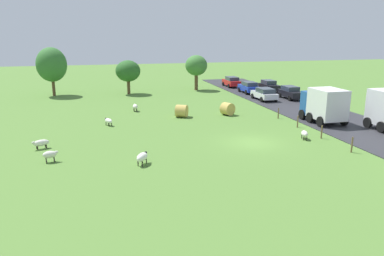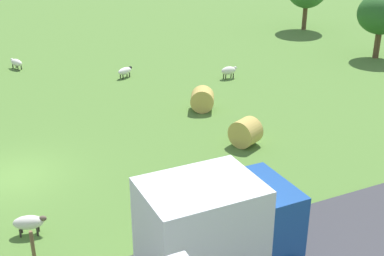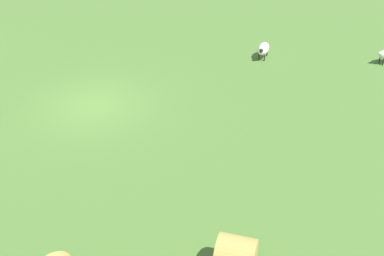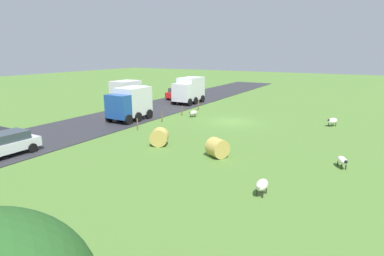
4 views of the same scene
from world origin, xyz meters
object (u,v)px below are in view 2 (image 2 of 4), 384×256
Objects in this scene: sheep_3 at (125,71)px; sheep_5 at (29,222)px; truck_1 at (217,227)px; sheep_0 at (16,63)px; tree_1 at (382,14)px; sheep_2 at (229,71)px; hay_bale_1 at (246,132)px; hay_bale_0 at (202,99)px.

sheep_5 is (15.27, -8.63, 0.01)m from sheep_3.
sheep_5 is 6.77m from truck_1.
sheep_5 reaches higher than sheep_3.
sheep_0 is 26.09m from tree_1.
tree_1 is 27.84m from truck_1.
sheep_3 is (-3.10, -6.03, -0.07)m from sheep_2.
sheep_5 is (20.40, -2.52, 0.01)m from sheep_0.
sheep_5 is 29.60m from tree_1.
truck_1 is at bearing -11.25° from sheep_3.
hay_bale_1 reaches higher than sheep_0.
hay_bale_1 is at bearing 143.52° from truck_1.
truck_1 reaches higher than sheep_3.
sheep_2 is 0.88× the size of hay_bale_0.
tree_1 is at bearing 126.51° from truck_1.
tree_1 is 1.06× the size of truck_1.
tree_1 reaches higher than sheep_3.
sheep_5 is 13.15m from hay_bale_0.
sheep_3 is 7.67m from hay_bale_0.
truck_1 is at bearing 4.86° from sheep_0.
hay_bale_0 is at bearing 177.42° from hay_bale_1.
sheep_5 is at bearing -29.49° from sheep_3.
tree_1 is at bearing 118.01° from hay_bale_1.
tree_1 reaches higher than sheep_2.
hay_bale_0 reaches higher than sheep_2.
sheep_2 reaches higher than sheep_5.
tree_1 is (0.36, 12.33, 2.70)m from sheep_2.
sheep_2 is 12.63m from tree_1.
hay_bale_0 is (7.43, 1.92, 0.18)m from sheep_3.
sheep_2 reaches higher than sheep_3.
hay_bale_0 is (-7.84, 10.55, 0.16)m from sheep_5.
hay_bale_1 is (9.23, -4.34, 0.12)m from sheep_2.
tree_1 is at bearing 88.32° from sheep_2.
hay_bale_1 is (12.33, 1.69, 0.19)m from sheep_3.
sheep_2 is at bearing 55.89° from sheep_0.
sheep_2 is 0.92× the size of sheep_3.
tree_1 is at bearing 79.33° from sheep_3.
truck_1 is (12.57, -5.89, 1.18)m from hay_bale_0.
sheep_2 is 19.69m from truck_1.
sheep_5 is at bearing -7.04° from sheep_0.
sheep_0 is 20.55m from sheep_5.
sheep_2 is at bearing 136.44° from hay_bale_0.
tree_1 is at bearing 113.62° from sheep_5.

